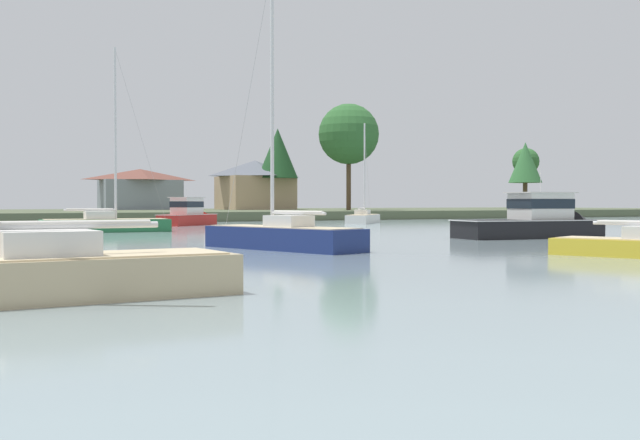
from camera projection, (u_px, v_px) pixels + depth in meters
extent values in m
cube|color=#4C563D|center=(51.00, 215.00, 94.21)|extent=(200.40, 43.96, 1.06)
cube|color=#B2231E|center=(188.00, 223.00, 69.22)|extent=(6.74, 6.42, 1.59)
cone|color=#B2231E|center=(207.00, 222.00, 72.52)|extent=(2.83, 2.83, 2.02)
cube|color=silver|center=(188.00, 214.00, 69.21)|extent=(6.91, 6.58, 0.05)
cube|color=silver|center=(187.00, 206.00, 69.09)|extent=(3.40, 3.32, 1.52)
cube|color=#19232D|center=(187.00, 204.00, 69.08)|extent=(3.46, 3.38, 0.55)
cube|color=beige|center=(187.00, 197.00, 69.07)|extent=(3.85, 3.77, 0.06)
cylinder|color=silver|center=(187.00, 192.00, 69.05)|extent=(0.03, 0.03, 0.98)
cube|color=#236B3D|center=(106.00, 230.00, 53.41)|extent=(9.03, 3.09, 1.54)
cube|color=#CCB78E|center=(106.00, 219.00, 53.39)|extent=(8.48, 2.74, 0.04)
cube|color=silver|center=(99.00, 215.00, 53.20)|extent=(2.04, 1.78, 0.53)
cylinder|color=silver|center=(115.00, 133.00, 53.53)|extent=(0.18, 0.18, 12.27)
cylinder|color=silver|center=(90.00, 210.00, 52.94)|extent=(3.57, 0.33, 0.14)
cylinder|color=silver|center=(90.00, 209.00, 52.94)|extent=(3.21, 0.31, 0.14)
cylinder|color=#999999|center=(140.00, 134.00, 54.25)|extent=(3.57, 0.20, 12.22)
cube|color=tan|center=(26.00, 295.00, 16.10)|extent=(9.21, 3.05, 1.58)
cube|color=#CCB78E|center=(26.00, 257.00, 16.08)|extent=(8.65, 2.72, 0.04)
cube|color=silver|center=(48.00, 243.00, 16.30)|extent=(2.09, 1.73, 0.54)
cylinder|color=silver|center=(78.00, 226.00, 16.61)|extent=(3.63, 0.36, 0.15)
cylinder|color=silver|center=(78.00, 223.00, 16.61)|extent=(3.27, 0.33, 0.14)
cube|color=navy|center=(282.00, 246.00, 33.83)|extent=(4.90, 8.77, 1.69)
cube|color=#CCB78E|center=(282.00, 227.00, 33.81)|extent=(4.47, 8.20, 0.04)
cube|color=silver|center=(289.00, 221.00, 33.51)|extent=(1.98, 2.24, 0.51)
cylinder|color=silver|center=(272.00, 95.00, 34.14)|extent=(0.17, 0.17, 11.99)
cylinder|color=silver|center=(298.00, 213.00, 33.08)|extent=(1.22, 3.26, 0.14)
cylinder|color=silver|center=(298.00, 212.00, 33.08)|extent=(1.12, 2.94, 0.14)
cylinder|color=#999999|center=(248.00, 99.00, 35.33)|extent=(1.12, 3.23, 11.94)
cylinder|color=silver|center=(635.00, 224.00, 29.12)|extent=(1.44, 3.04, 0.13)
cylinder|color=silver|center=(635.00, 222.00, 29.12)|extent=(1.31, 2.74, 0.14)
cube|color=black|center=(528.00, 234.00, 44.66)|extent=(9.14, 3.99, 1.69)
cone|color=black|center=(588.00, 233.00, 46.21)|extent=(2.76, 2.99, 2.74)
cube|color=silver|center=(528.00, 220.00, 44.64)|extent=(9.33, 4.13, 0.05)
cube|color=silver|center=(540.00, 206.00, 44.93)|extent=(3.28, 2.75, 1.58)
cube|color=#19232D|center=(540.00, 204.00, 44.92)|extent=(3.35, 2.81, 0.57)
cube|color=beige|center=(540.00, 193.00, 44.91)|extent=(3.69, 3.18, 0.06)
cylinder|color=silver|center=(541.00, 180.00, 44.89)|extent=(0.03, 0.03, 1.51)
cube|color=white|center=(363.00, 222.00, 75.83)|extent=(6.79, 7.35, 1.46)
cube|color=#CCB78E|center=(363.00, 215.00, 75.81)|extent=(6.29, 6.83, 0.04)
cube|color=silver|center=(362.00, 212.00, 75.42)|extent=(2.15, 2.19, 0.48)
cylinder|color=silver|center=(364.00, 169.00, 76.32)|extent=(0.16, 0.16, 9.29)
cylinder|color=silver|center=(361.00, 209.00, 74.88)|extent=(2.18, 2.48, 0.13)
cylinder|color=silver|center=(361.00, 208.00, 74.88)|extent=(1.98, 2.25, 0.14)
cylinder|color=#999999|center=(367.00, 170.00, 77.86)|extent=(2.11, 2.42, 9.25)
sphere|color=white|center=(79.00, 262.00, 25.66)|extent=(0.43, 0.43, 0.43)
torus|color=#333338|center=(78.00, 255.00, 25.65)|extent=(0.12, 0.12, 0.02)
cylinder|color=brown|center=(349.00, 179.00, 101.44)|extent=(0.64, 0.64, 8.47)
sphere|color=#2D602D|center=(349.00, 134.00, 101.30)|extent=(8.21, 8.21, 8.21)
cylinder|color=brown|center=(278.00, 184.00, 107.69)|extent=(0.64, 0.64, 7.48)
cone|color=#1E4723|center=(278.00, 153.00, 107.58)|extent=(5.87, 5.87, 7.17)
cylinder|color=brown|center=(525.00, 187.00, 121.13)|extent=(0.73, 0.73, 6.98)
cone|color=#336B38|center=(525.00, 162.00, 121.03)|extent=(5.35, 5.35, 6.54)
cylinder|color=brown|center=(526.00, 188.00, 131.64)|extent=(0.58, 0.58, 7.22)
sphere|color=#2D602D|center=(526.00, 161.00, 131.52)|extent=(4.67, 4.67, 4.67)
cube|color=gray|center=(140.00, 195.00, 107.98)|extent=(10.99, 6.59, 4.28)
pyramid|color=brown|center=(140.00, 175.00, 107.91)|extent=(11.87, 7.12, 1.59)
cube|color=tan|center=(255.00, 193.00, 110.14)|extent=(9.48, 9.23, 4.86)
pyramid|color=#565B66|center=(255.00, 168.00, 110.06)|extent=(10.23, 9.97, 2.37)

